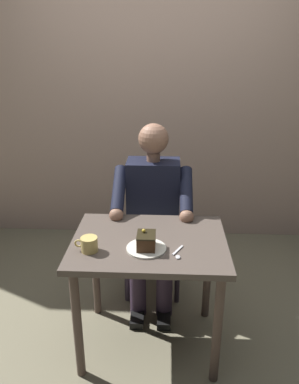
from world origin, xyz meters
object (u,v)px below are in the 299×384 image
Objects in this scene: cake_slice at (146,241)px; dessert_spoon at (178,254)px; chair at (154,223)px; dining_table at (149,257)px; coffee_cup at (89,244)px; seated_person at (153,213)px.

dessert_spoon is at bearing 164.33° from cake_slice.
cake_slice is (0.01, 0.76, 0.27)m from chair.
cake_slice is at bearing 89.20° from chair.
dessert_spoon is (-0.17, 0.05, -0.05)m from cake_slice.
coffee_cup is at bearing 23.37° from dining_table.
dessert_spoon is at bearing 136.78° from dining_table.
cake_slice is at bearing -15.67° from dessert_spoon.
chair is 7.49× the size of cake_slice.
chair reaches higher than cake_slice.
seated_person is at bearing -116.63° from coffee_cup.
seated_person is (0.00, 0.17, 0.16)m from chair.
coffee_cup reaches higher than dessert_spoon.
coffee_cup is (0.30, 0.03, -0.01)m from cake_slice.
chair is at bearing -90.00° from dining_table.
dining_table is at bearing 90.00° from chair.
cake_slice is 0.98× the size of coffee_cup.
coffee_cup is 0.47m from dessert_spoon.
coffee_cup is 0.90× the size of dessert_spoon.
seated_person is at bearing -91.03° from cake_slice.
coffee_cup is (0.31, 0.13, 0.15)m from dining_table.
coffee_cup reaches higher than dining_table.
dining_table is 0.24m from dessert_spoon.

